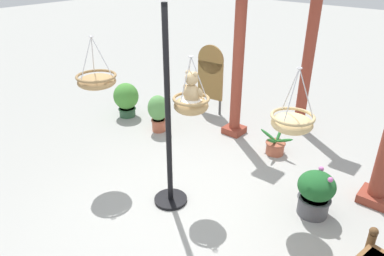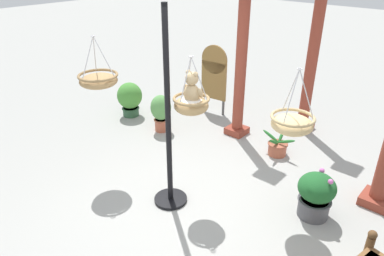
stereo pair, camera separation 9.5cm
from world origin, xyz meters
name	(u,v)px [view 1 (the left image)]	position (x,y,z in m)	size (l,w,h in m)	color
ground_plane	(193,201)	(0.00, 0.00, 0.00)	(40.00, 40.00, 0.00)	#9E9E99
display_pole_central	(169,147)	(-0.23, -0.18, 0.82)	(0.44, 0.44, 2.59)	black
hanging_basket_with_teddy	(191,104)	(-0.08, 0.07, 1.36)	(0.45, 0.45, 0.71)	tan
teddy_bear	(192,90)	(-0.08, 0.09, 1.54)	(0.28, 0.25, 0.41)	tan
hanging_basket_left_high	(97,81)	(-1.43, -0.29, 1.46)	(0.54, 0.54, 0.69)	#A37F51
hanging_basket_right_low	(292,122)	(0.99, 0.57, 1.27)	(0.50, 0.50, 0.76)	tan
greenhouse_pillar_left	(308,60)	(0.11, 3.00, 1.31)	(0.37, 0.37, 2.71)	brown
greenhouse_pillar_far_back	(238,64)	(-0.70, 2.03, 1.31)	(0.36, 0.36, 2.71)	brown
potted_plant_fern_front	(126,98)	(-2.78, 1.26, 0.38)	(0.49, 0.49, 0.69)	#2D5638
potted_plant_flowering_red	(275,146)	(0.23, 1.84, 0.14)	(0.59, 0.54, 0.39)	#AD563D
potted_plant_tall_leafy	(158,111)	(-1.82, 1.20, 0.39)	(0.38, 0.38, 0.70)	#AD563D
potted_plant_bushy_green	(315,192)	(1.33, 0.79, 0.32)	(0.46, 0.46, 0.64)	#4C4C51
display_sign_board	(210,73)	(-1.63, 2.50, 0.83)	(0.57, 0.10, 1.40)	olive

